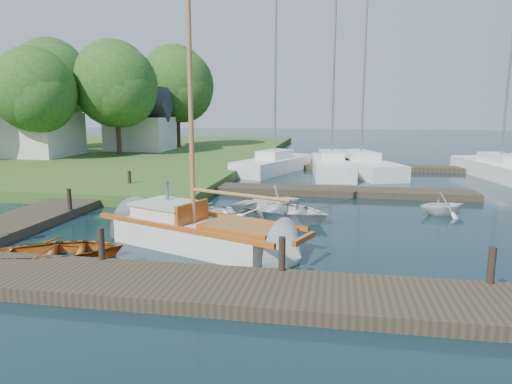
% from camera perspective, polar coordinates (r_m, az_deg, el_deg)
% --- Properties ---
extents(ground, '(160.00, 160.00, 0.00)m').
position_cam_1_polar(ground, '(15.77, -0.00, -4.29)').
color(ground, black).
rests_on(ground, ground).
extents(near_dock, '(18.00, 2.20, 0.30)m').
position_cam_1_polar(near_dock, '(10.16, -6.07, -11.88)').
color(near_dock, '#33281C').
rests_on(near_dock, ground).
extents(left_dock, '(2.20, 18.00, 0.30)m').
position_cam_1_polar(left_dock, '(20.45, -21.59, -1.20)').
color(left_dock, '#33281C').
rests_on(left_dock, ground).
extents(far_dock, '(14.00, 1.60, 0.30)m').
position_cam_1_polar(far_dock, '(21.87, 8.17, 0.13)').
color(far_dock, '#33281C').
rests_on(far_dock, ground).
extents(pontoon, '(30.00, 1.60, 0.30)m').
position_cam_1_polar(pontoon, '(32.11, 23.23, 2.63)').
color(pontoon, '#33281C').
rests_on(pontoon, ground).
extents(mooring_post_1, '(0.16, 0.16, 0.80)m').
position_cam_1_polar(mooring_post_1, '(11.97, -18.76, -6.13)').
color(mooring_post_1, black).
rests_on(mooring_post_1, near_dock).
extents(mooring_post_2, '(0.16, 0.16, 0.80)m').
position_cam_1_polar(mooring_post_2, '(10.61, 3.28, -7.69)').
color(mooring_post_2, black).
rests_on(mooring_post_2, near_dock).
extents(mooring_post_3, '(0.16, 0.16, 0.80)m').
position_cam_1_polar(mooring_post_3, '(11.06, 27.36, -8.12)').
color(mooring_post_3, black).
rests_on(mooring_post_3, near_dock).
extents(mooring_post_4, '(0.16, 0.16, 0.80)m').
position_cam_1_polar(mooring_post_4, '(18.17, -22.30, -0.86)').
color(mooring_post_4, black).
rests_on(mooring_post_4, left_dock).
extents(mooring_post_5, '(0.16, 0.16, 0.80)m').
position_cam_1_polar(mooring_post_5, '(22.48, -15.53, 1.55)').
color(mooring_post_5, black).
rests_on(mooring_post_5, left_dock).
extents(sailboat, '(7.36, 4.49, 9.83)m').
position_cam_1_polar(sailboat, '(13.46, -6.56, -5.42)').
color(sailboat, silver).
rests_on(sailboat, ground).
extents(dinghy, '(4.00, 3.51, 0.69)m').
position_cam_1_polar(dinghy, '(13.31, -23.39, -6.41)').
color(dinghy, '#8C340D').
rests_on(dinghy, ground).
extents(tender_a, '(3.72, 3.25, 0.64)m').
position_cam_1_polar(tender_a, '(16.85, -5.50, -2.26)').
color(tender_a, silver).
rests_on(tender_a, ground).
extents(tender_b, '(2.35, 2.13, 1.07)m').
position_cam_1_polar(tender_b, '(18.27, 2.75, -0.56)').
color(tender_b, silver).
rests_on(tender_b, ground).
extents(tender_c, '(4.68, 4.12, 0.81)m').
position_cam_1_polar(tender_c, '(16.79, 3.05, -1.99)').
color(tender_c, silver).
rests_on(tender_c, ground).
extents(tender_d, '(2.28, 2.13, 0.98)m').
position_cam_1_polar(tender_d, '(18.79, 22.37, -1.17)').
color(tender_d, silver).
rests_on(tender_d, ground).
extents(marina_boat_0, '(4.71, 7.69, 10.98)m').
position_cam_1_polar(marina_boat_0, '(29.21, 2.37, 3.62)').
color(marina_boat_0, silver).
rests_on(marina_boat_0, ground).
extents(marina_boat_1, '(2.90, 8.71, 11.03)m').
position_cam_1_polar(marina_boat_1, '(28.99, 9.38, 3.43)').
color(marina_boat_1, silver).
rests_on(marina_boat_1, ground).
extents(marina_boat_2, '(5.04, 8.63, 10.99)m').
position_cam_1_polar(marina_boat_2, '(29.43, 12.93, 3.40)').
color(marina_boat_2, silver).
rests_on(marina_boat_2, ground).
extents(marina_boat_4, '(3.61, 8.98, 11.77)m').
position_cam_1_polar(marina_boat_4, '(30.28, 28.18, 2.64)').
color(marina_boat_4, silver).
rests_on(marina_boat_4, ground).
extents(house_a, '(6.30, 5.00, 6.29)m').
position_cam_1_polar(house_a, '(38.44, -26.32, 7.75)').
color(house_a, silver).
rests_on(house_a, shore).
extents(house_c, '(5.25, 4.00, 5.28)m').
position_cam_1_polar(house_c, '(40.63, -14.29, 8.04)').
color(house_c, silver).
rests_on(house_c, shore).
extents(tree_2, '(5.83, 5.75, 7.82)m').
position_cam_1_polar(tree_2, '(35.69, -25.85, 11.36)').
color(tree_2, '#332114').
rests_on(tree_2, shore).
extents(tree_3, '(6.41, 6.38, 8.74)m').
position_cam_1_polar(tree_3, '(37.08, -17.07, 12.71)').
color(tree_3, '#332114').
rests_on(tree_3, shore).
extents(tree_4, '(7.01, 7.01, 9.66)m').
position_cam_1_polar(tree_4, '(44.60, -24.13, 12.52)').
color(tree_4, '#332114').
rests_on(tree_4, shore).
extents(tree_7, '(6.83, 6.83, 9.38)m').
position_cam_1_polar(tree_7, '(43.67, -9.81, 13.09)').
color(tree_7, '#332114').
rests_on(tree_7, shore).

